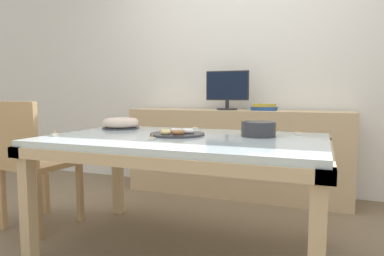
{
  "coord_description": "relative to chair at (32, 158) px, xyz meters",
  "views": [
    {
      "loc": [
        0.79,
        -1.91,
        0.98
      ],
      "look_at": [
        0.07,
        -0.05,
        0.79
      ],
      "focal_mm": 32.0,
      "sensor_mm": 36.0,
      "label": 1
    }
  ],
  "objects": [
    {
      "name": "pastry_platter",
      "position": [
        1.11,
        0.09,
        0.22
      ],
      "size": [
        0.34,
        0.34,
        0.04
      ],
      "color": "#333338",
      "rests_on": "dining_table"
    },
    {
      "name": "tealight_near_front",
      "position": [
        1.82,
        0.36,
        0.22
      ],
      "size": [
        0.04,
        0.04,
        0.04
      ],
      "color": "silver",
      "rests_on": "dining_table"
    },
    {
      "name": "computer_monitor",
      "position": [
        1.08,
        1.38,
        0.5
      ],
      "size": [
        0.42,
        0.2,
        0.38
      ],
      "color": "#262628",
      "rests_on": "sideboard"
    },
    {
      "name": "dining_table",
      "position": [
        1.17,
        0.05,
        0.13
      ],
      "size": [
        1.69,
        1.05,
        0.73
      ],
      "color": "silver",
      "rests_on": "ground"
    },
    {
      "name": "sideboard",
      "position": [
        1.17,
        1.38,
        -0.11
      ],
      "size": [
        2.12,
        0.44,
        0.84
      ],
      "color": "#D1B284",
      "rests_on": "ground"
    },
    {
      "name": "cake_chocolate_round",
      "position": [
        0.55,
        0.32,
        0.25
      ],
      "size": [
        0.27,
        0.27,
        0.08
      ],
      "color": "#333338",
      "rests_on": "dining_table"
    },
    {
      "name": "wall_back",
      "position": [
        1.17,
        1.68,
        0.78
      ],
      "size": [
        8.0,
        0.1,
        2.6
      ],
      "primitive_type": "cube",
      "color": "white",
      "rests_on": "ground"
    },
    {
      "name": "plate_stack",
      "position": [
        1.6,
        0.22,
        0.25
      ],
      "size": [
        0.21,
        0.21,
        0.09
      ],
      "color": "#333338",
      "rests_on": "dining_table"
    },
    {
      "name": "tealight_near_cakes",
      "position": [
        1.09,
        0.46,
        0.22
      ],
      "size": [
        0.04,
        0.04,
        0.04
      ],
      "color": "silver",
      "rests_on": "dining_table"
    },
    {
      "name": "tealight_right_edge",
      "position": [
        1.07,
        -0.18,
        0.22
      ],
      "size": [
        0.04,
        0.04,
        0.04
      ],
      "color": "silver",
      "rests_on": "dining_table"
    },
    {
      "name": "chair",
      "position": [
        0.0,
        0.0,
        0.0
      ],
      "size": [
        0.46,
        0.46,
        0.94
      ],
      "color": "tan",
      "rests_on": "ground"
    },
    {
      "name": "ground_plane",
      "position": [
        1.17,
        0.05,
        -0.52
      ],
      "size": [
        12.0,
        12.0,
        0.0
      ],
      "primitive_type": "plane",
      "color": "#7A664C"
    },
    {
      "name": "tealight_centre",
      "position": [
        0.43,
        -0.23,
        0.22
      ],
      "size": [
        0.04,
        0.04,
        0.04
      ],
      "color": "silver",
      "rests_on": "dining_table"
    },
    {
      "name": "book_stack",
      "position": [
        1.44,
        1.38,
        0.34
      ],
      "size": [
        0.24,
        0.17,
        0.06
      ],
      "color": "#23478C",
      "rests_on": "sideboard"
    }
  ]
}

